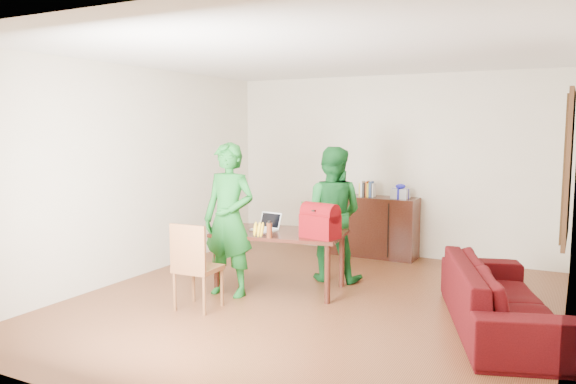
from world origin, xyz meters
The scene contains 10 objects.
room centered at (0.01, 0.13, 1.31)m, with size 5.20×5.70×2.90m.
table centered at (-0.55, 0.31, 0.62)m, with size 1.61×1.07×0.70m.
chair centered at (-0.99, -0.73, 0.27)m, with size 0.45×0.43×0.94m.
person_near centered at (-0.98, -0.13, 0.88)m, with size 0.64×0.42×1.76m, color #15601E.
person_far centered at (-0.19, 1.01, 0.85)m, with size 0.82×0.64×1.69m, color #155E23.
laptop centered at (-0.76, 0.29, 0.75)m, with size 0.32×0.24×0.21m.
bananas centered at (-0.62, -0.08, 0.74)m, with size 0.17×0.11×0.07m, color yellow, non-canonical shape.
bottle centered at (-0.48, -0.07, 0.80)m, with size 0.06×0.06×0.19m, color #5B2914.
red_bag centered at (0.02, 0.19, 0.86)m, with size 0.42×0.24×0.31m, color maroon.
sofa centered at (1.95, 0.13, 0.32)m, with size 2.18×0.85×0.64m, color #3B0708.
Camera 1 is at (2.57, -5.43, 1.94)m, focal length 35.00 mm.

